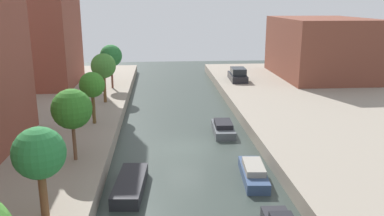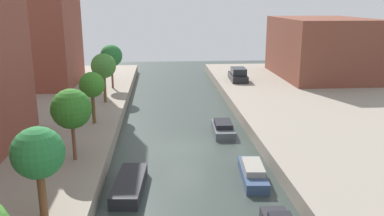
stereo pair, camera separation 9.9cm
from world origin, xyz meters
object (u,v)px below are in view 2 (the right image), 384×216
object	(u,v)px
street_tree_4	(103,66)
street_tree_5	(111,56)
street_tree_1	(38,154)
street_tree_3	(92,85)
parked_car	(238,75)
low_block_right	(321,48)
moored_boat_right_2	(253,173)
moored_boat_right_3	(223,128)
street_tree_2	(71,109)
moored_boat_left_2	(130,185)

from	to	relation	value
street_tree_4	street_tree_5	world-z (taller)	street_tree_5
street_tree_1	street_tree_3	world-z (taller)	street_tree_1
street_tree_3	parked_car	bearing A→B (deg)	48.31
low_block_right	street_tree_4	distance (m)	27.22
street_tree_4	moored_boat_right_2	world-z (taller)	street_tree_4
street_tree_4	street_tree_1	bearing A→B (deg)	-90.00
moored_boat_right_3	street_tree_1	bearing A→B (deg)	-125.98
street_tree_2	moored_boat_left_2	bearing A→B (deg)	-35.09
street_tree_1	street_tree_2	size ratio (longest dim) A/B	0.96
street_tree_4	moored_boat_right_2	bearing A→B (deg)	-56.01
moored_boat_right_2	street_tree_5	bearing A→B (deg)	115.66
moored_boat_right_2	moored_boat_right_3	world-z (taller)	moored_boat_right_2
street_tree_3	moored_boat_left_2	xyz separation A→B (m)	(3.34, -9.68, -3.64)
moored_boat_right_2	low_block_right	bearing A→B (deg)	61.60
street_tree_5	moored_boat_right_3	xyz separation A→B (m)	(9.98, -13.14, -4.06)
street_tree_4	moored_boat_right_3	distance (m)	12.77
street_tree_5	moored_boat_left_2	distance (m)	23.21
parked_car	moored_boat_left_2	bearing A→B (deg)	-113.04
moored_boat_right_2	street_tree_4	bearing A→B (deg)	123.99
street_tree_5	parked_car	bearing A→B (deg)	12.32
parked_car	moored_boat_right_3	xyz separation A→B (m)	(-4.30, -16.26, -1.22)
street_tree_1	street_tree_4	xyz separation A→B (m)	(-0.00, 20.66, 0.39)
street_tree_2	moored_boat_left_2	size ratio (longest dim) A/B	0.92
street_tree_4	moored_boat_left_2	xyz separation A→B (m)	(3.34, -16.37, -4.01)
street_tree_2	moored_boat_right_2	size ratio (longest dim) A/B	0.99
street_tree_1	moored_boat_left_2	world-z (taller)	street_tree_1
street_tree_1	moored_boat_right_2	distance (m)	12.18
street_tree_1	parked_car	bearing A→B (deg)	64.55
street_tree_3	moored_boat_right_2	distance (m)	14.08
street_tree_1	parked_car	size ratio (longest dim) A/B	0.90
street_tree_1	street_tree_2	xyz separation A→B (m)	(-0.00, 6.64, 0.14)
street_tree_3	moored_boat_right_3	bearing A→B (deg)	-1.31
street_tree_3	street_tree_5	bearing A→B (deg)	90.00
street_tree_4	moored_boat_left_2	world-z (taller)	street_tree_4
low_block_right	moored_boat_left_2	distance (m)	35.19
street_tree_5	moored_boat_right_2	distance (m)	24.39
low_block_right	moored_boat_left_2	xyz separation A→B (m)	(-21.48, -27.55, -4.22)
low_block_right	moored_boat_right_2	xyz separation A→B (m)	(-14.40, -26.63, -4.15)
street_tree_2	street_tree_5	world-z (taller)	street_tree_5
street_tree_2	street_tree_1	bearing A→B (deg)	-90.00
street_tree_2	moored_boat_right_3	distance (m)	12.80
parked_car	moored_boat_right_2	xyz separation A→B (m)	(-3.86, -24.80, -1.22)
low_block_right	street_tree_3	xyz separation A→B (m)	(-24.82, -17.87, -0.58)
street_tree_1	street_tree_3	xyz separation A→B (m)	(0.00, 13.97, 0.02)
low_block_right	street_tree_1	xyz separation A→B (m)	(-24.82, -31.84, -0.59)
street_tree_3	parked_car	xyz separation A→B (m)	(14.28, 16.03, -2.35)
street_tree_3	street_tree_5	distance (m)	12.92
street_tree_2	street_tree_5	size ratio (longest dim) A/B	0.92
street_tree_2	low_block_right	bearing A→B (deg)	45.44
moored_boat_right_3	street_tree_2	bearing A→B (deg)	-144.54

